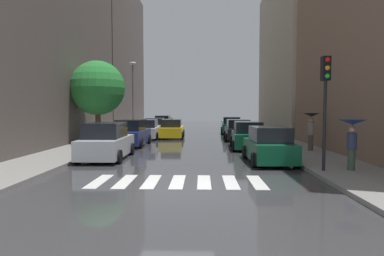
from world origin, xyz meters
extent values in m
cube|color=#363639|center=(0.00, 24.00, -0.02)|extent=(28.00, 72.00, 0.04)
cube|color=gray|center=(-6.50, 24.00, 0.07)|extent=(3.00, 72.00, 0.15)
cube|color=gray|center=(6.50, 24.00, 0.07)|extent=(3.00, 72.00, 0.15)
cube|color=silver|center=(-2.70, 1.08, 0.01)|extent=(0.45, 2.20, 0.01)
cube|color=silver|center=(-1.80, 1.08, 0.01)|extent=(0.45, 2.20, 0.01)
cube|color=silver|center=(-0.90, 1.08, 0.01)|extent=(0.45, 2.20, 0.01)
cube|color=silver|center=(0.00, 1.08, 0.01)|extent=(0.45, 2.20, 0.01)
cube|color=silver|center=(0.90, 1.08, 0.01)|extent=(0.45, 2.20, 0.01)
cube|color=silver|center=(1.80, 1.08, 0.01)|extent=(0.45, 2.20, 0.01)
cube|color=silver|center=(2.70, 1.08, 0.01)|extent=(0.45, 2.20, 0.01)
cube|color=#564C47|center=(-11.00, 31.73, 9.04)|extent=(6.00, 17.60, 18.08)
cube|color=#B2A38C|center=(11.00, 24.12, 7.73)|extent=(6.00, 15.26, 15.46)
cube|color=#B2B7BF|center=(-3.91, 6.23, 0.63)|extent=(1.94, 4.49, 0.90)
cube|color=black|center=(-3.90, 6.00, 1.45)|extent=(1.69, 2.48, 0.74)
cylinder|color=black|center=(-4.87, 7.69, 0.32)|extent=(0.23, 0.64, 0.64)
cylinder|color=black|center=(-2.99, 7.71, 0.32)|extent=(0.23, 0.64, 0.64)
cylinder|color=black|center=(-4.83, 4.74, 0.32)|extent=(0.23, 0.64, 0.64)
cylinder|color=black|center=(-2.94, 4.77, 0.32)|extent=(0.23, 0.64, 0.64)
cube|color=navy|center=(-3.91, 12.22, 0.62)|extent=(1.89, 4.58, 0.89)
cube|color=black|center=(-3.91, 11.99, 1.42)|extent=(1.63, 2.53, 0.73)
cylinder|color=black|center=(-4.77, 13.73, 0.32)|extent=(0.23, 0.64, 0.64)
cylinder|color=black|center=(-2.98, 13.70, 0.32)|extent=(0.23, 0.64, 0.64)
cylinder|color=black|center=(-4.83, 10.74, 0.32)|extent=(0.23, 0.64, 0.64)
cylinder|color=black|center=(-3.04, 10.70, 0.32)|extent=(0.23, 0.64, 0.64)
cube|color=silver|center=(-3.74, 17.69, 0.57)|extent=(1.91, 4.59, 0.79)
cube|color=black|center=(-3.73, 17.46, 1.29)|extent=(1.63, 2.54, 0.65)
cylinder|color=black|center=(-4.67, 19.15, 0.32)|extent=(0.24, 0.65, 0.64)
cylinder|color=black|center=(-2.92, 19.21, 0.32)|extent=(0.24, 0.65, 0.64)
cylinder|color=black|center=(-4.56, 16.16, 0.32)|extent=(0.24, 0.65, 0.64)
cylinder|color=black|center=(-2.82, 16.23, 0.32)|extent=(0.24, 0.65, 0.64)
cube|color=silver|center=(-3.84, 22.99, 0.57)|extent=(2.09, 4.43, 0.78)
cube|color=black|center=(-3.83, 22.77, 1.28)|extent=(1.78, 2.46, 0.64)
cylinder|color=black|center=(-4.86, 24.39, 0.32)|extent=(0.25, 0.65, 0.64)
cylinder|color=black|center=(-2.94, 24.46, 0.32)|extent=(0.25, 0.65, 0.64)
cylinder|color=black|center=(-4.74, 21.51, 0.32)|extent=(0.25, 0.65, 0.64)
cylinder|color=black|center=(-2.82, 21.59, 0.32)|extent=(0.25, 0.65, 0.64)
cube|color=black|center=(-3.74, 29.18, 0.61)|extent=(1.81, 4.32, 0.86)
cube|color=black|center=(-3.74, 28.97, 1.39)|extent=(1.58, 2.38, 0.70)
cylinder|color=black|center=(-4.61, 30.61, 0.32)|extent=(0.23, 0.64, 0.64)
cylinder|color=black|center=(-2.84, 30.60, 0.32)|extent=(0.23, 0.64, 0.64)
cylinder|color=black|center=(-4.64, 27.77, 0.32)|extent=(0.23, 0.64, 0.64)
cylinder|color=black|center=(-2.86, 27.75, 0.32)|extent=(0.23, 0.64, 0.64)
cube|color=#0C4C2D|center=(3.93, 5.27, 0.59)|extent=(1.87, 4.09, 0.83)
cube|color=black|center=(3.93, 5.07, 1.34)|extent=(1.62, 2.26, 0.68)
cylinder|color=black|center=(3.01, 6.60, 0.32)|extent=(0.23, 0.64, 0.64)
cylinder|color=black|center=(4.80, 6.63, 0.32)|extent=(0.23, 0.64, 0.64)
cylinder|color=black|center=(3.05, 3.92, 0.32)|extent=(0.23, 0.64, 0.64)
cylinder|color=black|center=(4.85, 3.95, 0.32)|extent=(0.23, 0.64, 0.64)
cube|color=#0C4C2D|center=(3.71, 10.83, 0.60)|extent=(2.04, 4.58, 0.85)
cube|color=black|center=(3.70, 10.61, 1.37)|extent=(1.72, 2.55, 0.69)
cylinder|color=black|center=(2.87, 12.36, 0.32)|extent=(0.25, 0.65, 0.64)
cylinder|color=black|center=(4.70, 12.27, 0.32)|extent=(0.25, 0.65, 0.64)
cylinder|color=black|center=(2.73, 9.40, 0.32)|extent=(0.25, 0.65, 0.64)
cylinder|color=black|center=(4.55, 9.31, 0.32)|extent=(0.25, 0.65, 0.64)
cube|color=black|center=(3.75, 16.74, 0.59)|extent=(2.00, 4.71, 0.82)
cube|color=black|center=(3.74, 16.50, 1.33)|extent=(1.72, 2.61, 0.67)
cylinder|color=black|center=(2.83, 18.30, 0.32)|extent=(0.23, 0.64, 0.64)
cylinder|color=black|center=(4.73, 18.26, 0.32)|extent=(0.23, 0.64, 0.64)
cylinder|color=black|center=(2.77, 15.22, 0.32)|extent=(0.23, 0.64, 0.64)
cylinder|color=black|center=(4.66, 15.17, 0.32)|extent=(0.23, 0.64, 0.64)
cube|color=#0C4C2D|center=(3.82, 23.43, 0.60)|extent=(2.01, 4.25, 0.84)
cube|color=black|center=(3.81, 23.22, 1.36)|extent=(1.71, 2.36, 0.69)
cylinder|color=black|center=(2.97, 24.84, 0.32)|extent=(0.25, 0.65, 0.64)
cylinder|color=black|center=(4.80, 24.76, 0.32)|extent=(0.25, 0.65, 0.64)
cylinder|color=black|center=(2.85, 22.09, 0.32)|extent=(0.25, 0.65, 0.64)
cylinder|color=black|center=(4.68, 22.01, 0.32)|extent=(0.25, 0.65, 0.64)
cube|color=yellow|center=(-1.74, 18.36, 0.57)|extent=(1.92, 4.49, 0.80)
cube|color=black|center=(-1.73, 18.14, 1.30)|extent=(1.67, 2.48, 0.65)
cube|color=#F2EDCC|center=(-1.73, 18.14, 1.72)|extent=(0.21, 0.36, 0.18)
cylinder|color=black|center=(-2.69, 19.82, 0.32)|extent=(0.23, 0.64, 0.64)
cylinder|color=black|center=(-0.84, 19.85, 0.32)|extent=(0.23, 0.64, 0.64)
cylinder|color=black|center=(-2.64, 16.87, 0.32)|extent=(0.23, 0.64, 0.64)
cylinder|color=black|center=(-0.79, 16.90, 0.32)|extent=(0.23, 0.64, 0.64)
cylinder|color=#38513D|center=(6.55, 2.67, 0.55)|extent=(0.28, 0.28, 0.79)
cylinder|color=navy|center=(6.55, 2.67, 1.26)|extent=(0.36, 0.36, 0.63)
sphere|color=tan|center=(6.55, 2.67, 1.70)|extent=(0.25, 0.25, 0.25)
cone|color=navy|center=(6.55, 2.67, 1.99)|extent=(1.01, 1.01, 0.20)
cylinder|color=#333338|center=(6.55, 2.67, 1.62)|extent=(0.02, 0.02, 0.73)
cylinder|color=brown|center=(6.99, 8.73, 0.59)|extent=(0.28, 0.28, 0.88)
cylinder|color=gray|center=(6.99, 8.73, 1.38)|extent=(0.36, 0.36, 0.70)
sphere|color=tan|center=(6.99, 8.73, 1.87)|extent=(0.28, 0.28, 0.28)
cone|color=black|center=(6.99, 8.73, 2.17)|extent=(0.94, 0.94, 0.20)
cylinder|color=#333338|center=(6.99, 8.73, 1.77)|extent=(0.02, 0.02, 0.79)
cylinder|color=#513823|center=(-6.47, 13.04, 1.26)|extent=(0.36, 0.36, 2.21)
sphere|color=#267832|center=(-6.47, 13.04, 3.98)|extent=(3.79, 3.79, 3.79)
cylinder|color=black|center=(5.45, 2.53, 1.85)|extent=(0.12, 0.12, 3.40)
cube|color=black|center=(5.45, 2.53, 4.00)|extent=(0.30, 0.30, 0.90)
sphere|color=red|center=(5.45, 2.35, 4.30)|extent=(0.18, 0.18, 0.18)
sphere|color=#F2A519|center=(5.45, 2.35, 4.00)|extent=(0.18, 0.18, 0.18)
sphere|color=green|center=(5.45, 2.35, 3.70)|extent=(0.18, 0.18, 0.18)
cylinder|color=#595B60|center=(-5.55, 20.63, 3.37)|extent=(0.16, 0.16, 6.44)
ellipsoid|color=beige|center=(-5.55, 20.63, 6.74)|extent=(0.60, 0.28, 0.24)
camera|label=1|loc=(0.80, -10.08, 2.47)|focal=31.00mm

